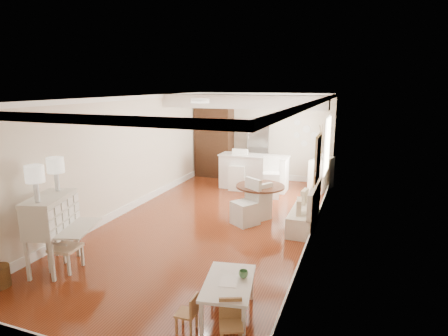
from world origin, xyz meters
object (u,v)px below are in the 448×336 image
Objects in this scene: slip_chair_far at (259,200)px; fridge at (269,154)px; kids_table at (229,299)px; bar_stool_left at (238,170)px; dining_table at (260,201)px; slip_chair_near at (245,202)px; bar_stool_right at (271,178)px; secretary_bureau at (52,232)px; gustavian_armchair at (65,247)px; kids_chair_b at (221,285)px; sideboard at (321,174)px; pantry_cabinet at (214,143)px; kids_chair_c at (231,325)px; kids_chair_a at (186,313)px; breakfast_counter at (254,172)px.

slip_chair_far is 3.52m from fridge.
kids_table is 0.88× the size of bar_stool_left.
slip_chair_near is (-0.19, -0.56, 0.13)m from dining_table.
bar_stool_right is at bearing 97.82° from kids_table.
slip_chair_far is 1.72m from bar_stool_right.
kids_table is 3.97m from dining_table.
gustavian_armchair is at bearing -11.46° from secretary_bureau.
slip_chair_near reaches higher than kids_chair_b.
bar_stool_left reaches higher than sideboard.
dining_table is 0.49× the size of pantry_cabinet.
slip_chair_far is at bearing -99.68° from bar_stool_right.
pantry_cabinet is at bearing 113.35° from kids_table.
secretary_bureau is at bearing -93.98° from slip_chair_near.
secretary_bureau is at bearing -105.38° from sideboard.
kids_chair_b is 3.64m from dining_table.
kids_chair_c is 0.51× the size of dining_table.
pantry_cabinet is 1.92m from fridge.
slip_chair_near reaches higher than gustavian_armchair.
kids_table is 0.58× the size of fridge.
kids_table is 3.88m from slip_chair_far.
bar_stool_left is at bearing 107.24° from kids_table.
fridge is at bearing -176.03° from kids_chair_a.
kids_chair_c is 4.45m from slip_chair_far.
sideboard is at bearing 104.11° from slip_chair_near.
kids_chair_a is 0.50× the size of slip_chair_near.
sideboard is (1.27, 3.47, -0.04)m from slip_chair_near.
slip_chair_far is 0.79× the size of bar_stool_right.
kids_chair_b is 0.57× the size of slip_chair_far.
bar_stool_left is (-0.41, -0.23, 0.08)m from breakfast_counter.
sideboard is at bearing -7.40° from pantry_cabinet.
breakfast_counter is at bearing 103.12° from kids_table.
pantry_cabinet reaches higher than fridge.
pantry_cabinet reaches higher than bar_stool_right.
breakfast_counter is 0.89× the size of pantry_cabinet.
bar_stool_right reaches higher than kids_chair_a.
breakfast_counter is at bearing -126.69° from slip_chair_far.
kids_table is at bearing 38.82° from kids_chair_b.
bar_stool_left is (-1.46, 6.46, 0.34)m from kids_chair_a.
secretary_bureau reaches higher than gustavian_armchair.
fridge is (-1.48, 7.81, 0.61)m from kids_chair_c.
kids_chair_b is at bearing -81.68° from fridge.
slip_chair_far is at bearing -70.86° from breakfast_counter.
gustavian_armchair is (0.23, 0.02, -0.23)m from secretary_bureau.
secretary_bureau is at bearing -107.67° from bar_stool_left.
pantry_cabinet is (-2.92, 6.99, 0.90)m from kids_chair_b.
dining_table is at bearing -96.31° from sideboard.
slip_chair_far reaches higher than kids_chair_c.
pantry_cabinet is at bearing 130.64° from bar_stool_left.
secretary_bureau is 7.29m from fridge.
slip_chair_far is at bearing 36.33° from secretary_bureau.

